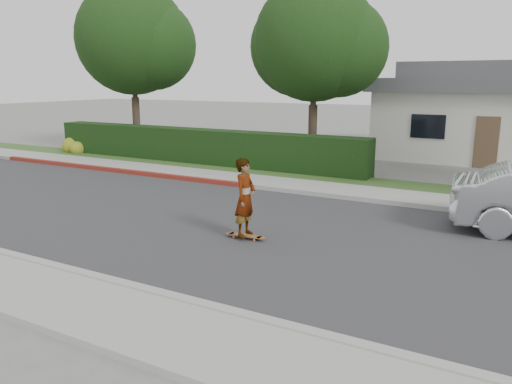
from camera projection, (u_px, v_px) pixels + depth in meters
ground at (134, 211)px, 13.73m from camera, size 120.00×120.00×0.00m
road at (134, 211)px, 13.73m from camera, size 60.00×8.00×0.01m
curb_far at (216, 182)px, 17.21m from camera, size 60.00×0.20×0.15m
curb_red_section at (110, 170)px, 19.57m from camera, size 12.00×0.21×0.15m
sidewalk_far at (230, 178)px, 17.98m from camera, size 60.00×1.60×0.12m
planting_strip at (252, 171)px, 19.35m from camera, size 60.00×1.60×0.10m
hedge at (197, 147)px, 21.12m from camera, size 15.00×1.00×1.50m
flowering_shrub at (73, 147)px, 24.13m from camera, size 1.40×1.00×0.90m
tree_left at (135, 42)px, 23.53m from camera, size 5.99×5.21×8.00m
tree_center at (316, 44)px, 19.78m from camera, size 5.66×4.84×7.44m
house at (501, 111)px, 23.14m from camera, size 10.60×8.60×4.30m
skateboard at (245, 236)px, 11.27m from camera, size 0.97×0.26×0.09m
skateboarder at (245, 197)px, 11.08m from camera, size 0.45×0.66×1.76m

